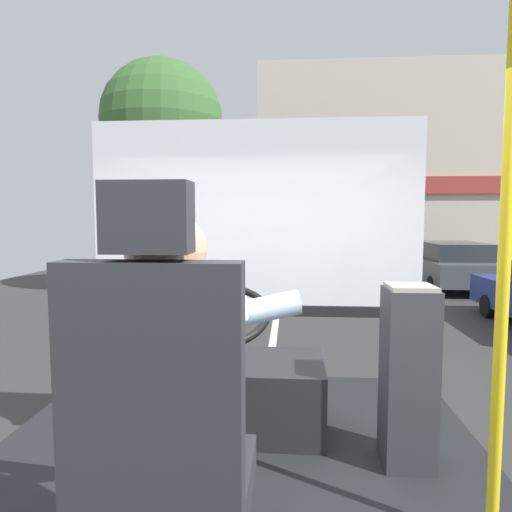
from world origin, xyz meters
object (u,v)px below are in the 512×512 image
fare_box (408,376)px  driver_seat (164,451)px  steering_console (227,390)px  parked_car_charcoal (452,265)px  handrail_pole (505,254)px  bus_driver (175,371)px

fare_box → driver_seat: bearing=-133.7°
steering_console → parked_car_charcoal: (4.91, 10.50, -0.33)m
steering_console → fare_box: fare_box is taller
parked_car_charcoal → fare_box: bearing=-110.2°
fare_box → parked_car_charcoal: (3.98, 10.80, -0.55)m
driver_seat → handrail_pole: (1.11, 0.43, 0.54)m
steering_console → fare_box: bearing=-17.7°
parked_car_charcoal → driver_seat: bearing=-112.6°
driver_seat → bus_driver: driver_seat is taller
driver_seat → steering_console: bearing=90.0°
bus_driver → fare_box: bus_driver is taller
driver_seat → bus_driver: size_ratio=1.61×
bus_driver → driver_seat: bearing=-90.0°
handrail_pole → fare_box: size_ratio=2.44×
driver_seat → bus_driver: (0.00, 0.13, 0.19)m
bus_driver → parked_car_charcoal: size_ratio=0.21×
steering_console → fare_box: (0.93, -0.30, 0.22)m
fare_box → steering_console: bearing=162.3°
parked_car_charcoal → steering_console: bearing=-115.1°
parked_car_charcoal → bus_driver: bearing=-112.9°
handrail_pole → parked_car_charcoal: bearing=71.5°
driver_seat → fare_box: bearing=46.3°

